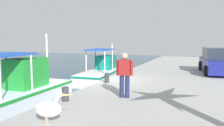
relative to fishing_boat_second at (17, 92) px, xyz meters
name	(u,v)px	position (x,y,z in m)	size (l,w,h in m)	color
quay_pier	(209,96)	(3.46, -7.54, -0.25)	(36.00, 10.00, 0.80)	#9E9E99
fishing_boat_second	(17,92)	(0.00, 0.00, 0.00)	(6.18, 2.16, 3.14)	white
fishing_boat_third	(103,72)	(7.33, -0.68, -0.08)	(6.28, 2.38, 2.53)	silver
pelican	(48,108)	(-2.79, -3.76, 0.55)	(0.55, 0.96, 0.82)	tan
fisherman_standing	(125,73)	(0.30, -4.68, 1.02)	(0.29, 0.60, 1.60)	#1E234C
parked_car	(218,62)	(8.02, -8.11, 0.86)	(4.29, 2.27, 1.57)	black
mooring_bollard_third	(65,94)	(-0.89, -2.99, 0.39)	(0.23, 0.23, 0.48)	#333338
mooring_bollard_fourth	(107,78)	(2.66, -2.99, 0.38)	(0.23, 0.23, 0.46)	#333338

